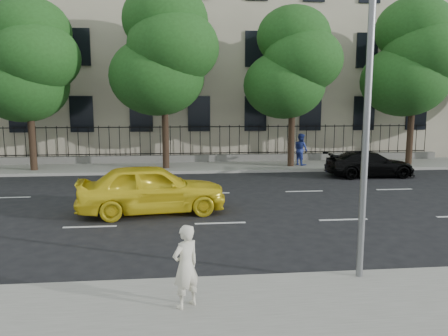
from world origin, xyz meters
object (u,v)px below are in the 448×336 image
Objects in this scene: black_sedan at (370,164)px; woman_near at (186,266)px; street_light at (360,35)px; yellow_taxi at (152,189)px.

black_sedan is 2.94× the size of woman_near.
street_light is 5.32× the size of woman_near.
street_light is 5.81m from woman_near.
yellow_taxi reaches higher than black_sedan.
yellow_taxi is 1.12× the size of black_sedan.
woman_near reaches higher than black_sedan.
black_sedan is 16.54m from woman_near.
yellow_taxi is at bearing 120.77° from black_sedan.
black_sedan is at bearing -66.44° from yellow_taxi.
street_light is 14.07m from black_sedan.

